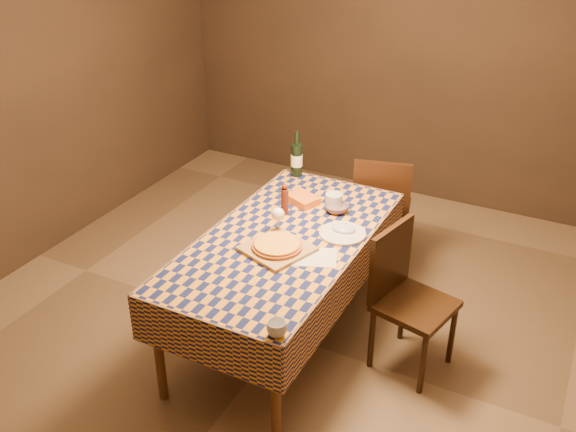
{
  "coord_description": "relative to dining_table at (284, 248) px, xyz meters",
  "views": [
    {
      "loc": [
        1.57,
        -3.02,
        2.78
      ],
      "look_at": [
        0.0,
        0.05,
        0.9
      ],
      "focal_mm": 40.0,
      "sensor_mm": 36.0,
      "label": 1
    }
  ],
  "objects": [
    {
      "name": "dining_table",
      "position": [
        0.0,
        0.0,
        0.0
      ],
      "size": [
        0.94,
        1.84,
        0.77
      ],
      "color": "brown",
      "rests_on": "ground"
    },
    {
      "name": "pizza",
      "position": [
        0.03,
        -0.15,
        0.11
      ],
      "size": [
        0.33,
        0.33,
        0.03
      ],
      "color": "#934918",
      "rests_on": "cutting_board"
    },
    {
      "name": "tumbler",
      "position": [
        0.4,
        -0.85,
        0.12
      ],
      "size": [
        0.12,
        0.12,
        0.08
      ],
      "primitive_type": "imported",
      "rotation": [
        0.0,
        0.0,
        -0.2
      ],
      "color": "silver",
      "rests_on": "dining_table"
    },
    {
      "name": "deli_tub",
      "position": [
        0.11,
        0.52,
        0.12
      ],
      "size": [
        0.15,
        0.15,
        0.1
      ],
      "primitive_type": "cylinder",
      "rotation": [
        0.0,
        0.0,
        0.36
      ],
      "color": "silver",
      "rests_on": "dining_table"
    },
    {
      "name": "cutting_board",
      "position": [
        0.03,
        -0.15,
        0.09
      ],
      "size": [
        0.45,
        0.45,
        0.02
      ],
      "primitive_type": "cube",
      "rotation": [
        0.0,
        0.0,
        -0.33
      ],
      "color": "#997747",
      "rests_on": "dining_table"
    },
    {
      "name": "room",
      "position": [
        0.0,
        0.0,
        0.66
      ],
      "size": [
        5.0,
        5.1,
        2.7
      ],
      "color": "brown",
      "rests_on": "ground"
    },
    {
      "name": "white_plate",
      "position": [
        0.3,
        0.2,
        0.08
      ],
      "size": [
        0.34,
        0.34,
        0.02
      ],
      "primitive_type": "cylinder",
      "rotation": [
        0.0,
        0.0,
        -0.19
      ],
      "color": "silver",
      "rests_on": "dining_table"
    },
    {
      "name": "bowl",
      "position": [
        0.15,
        0.46,
        0.1
      ],
      "size": [
        0.18,
        0.18,
        0.05
      ],
      "primitive_type": "imported",
      "rotation": [
        0.0,
        0.0,
        -0.16
      ],
      "color": "#684D57",
      "rests_on": "dining_table"
    },
    {
      "name": "chair_far",
      "position": [
        0.24,
        1.14,
        -0.17
      ],
      "size": [
        0.51,
        0.52,
        0.93
      ],
      "color": "black",
      "rests_on": "ground"
    },
    {
      "name": "wine_bottle",
      "position": [
        -0.34,
        0.86,
        0.21
      ],
      "size": [
        0.09,
        0.09,
        0.34
      ],
      "color": "black",
      "rests_on": "dining_table"
    },
    {
      "name": "flour_bag",
      "position": [
        0.29,
        0.24,
        0.1
      ],
      "size": [
        0.17,
        0.13,
        0.05
      ],
      "primitive_type": "ellipsoid",
      "rotation": [
        0.0,
        0.0,
        0.09
      ],
      "color": "#A9B4D9",
      "rests_on": "dining_table"
    },
    {
      "name": "pepper_mill",
      "position": [
        -0.14,
        0.28,
        0.18
      ],
      "size": [
        0.06,
        0.06,
        0.22
      ],
      "color": "#4C1C11",
      "rests_on": "dining_table"
    },
    {
      "name": "flour_patch",
      "position": [
        0.25,
        -0.12,
        0.08
      ],
      "size": [
        0.34,
        0.3,
        0.0
      ],
      "primitive_type": "cube",
      "rotation": [
        0.0,
        0.0,
        0.38
      ],
      "color": "silver",
      "rests_on": "dining_table"
    },
    {
      "name": "takeout_container",
      "position": [
        -0.11,
        0.47,
        0.1
      ],
      "size": [
        0.26,
        0.22,
        0.05
      ],
      "primitive_type": "cube",
      "rotation": [
        0.0,
        0.0,
        -0.41
      ],
      "color": "#D1631B",
      "rests_on": "dining_table"
    },
    {
      "name": "chair_right",
      "position": [
        0.75,
        0.14,
        -0.17
      ],
      "size": [
        0.51,
        0.51,
        0.93
      ],
      "color": "black",
      "rests_on": "ground"
    },
    {
      "name": "wine_glass",
      "position": [
        -0.07,
        0.05,
        0.19
      ],
      "size": [
        0.08,
        0.08,
        0.16
      ],
      "color": "white",
      "rests_on": "dining_table"
    }
  ]
}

